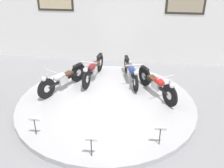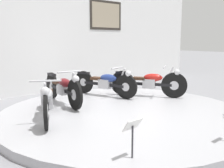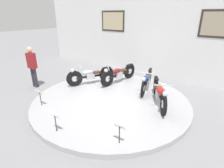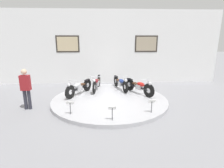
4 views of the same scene
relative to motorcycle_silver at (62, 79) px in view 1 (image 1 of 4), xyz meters
name	(u,v)px [view 1 (image 1 of 4)]	position (x,y,z in m)	size (l,w,h in m)	color
ground_plane	(106,106)	(1.45, -0.56, -0.53)	(60.00, 60.00, 0.00)	gray
display_platform	(106,104)	(1.45, -0.56, -0.46)	(5.13, 5.13, 0.15)	#ADADB2
back_wall	(119,4)	(1.45, 2.96, 1.70)	(14.00, 0.22, 4.46)	white
motorcycle_silver	(62,79)	(0.00, 0.00, 0.00)	(1.02, 1.75, 0.79)	black
motorcycle_maroon	(93,69)	(0.82, 0.80, 0.01)	(0.54, 1.99, 0.80)	black
motorcycle_blue	(131,71)	(2.09, 0.80, -0.01)	(0.67, 1.90, 0.78)	black
motorcycle_red	(157,84)	(2.91, 0.00, 0.01)	(1.10, 1.73, 0.80)	black
info_placard_front_left	(34,122)	(-0.01, -2.23, -0.01)	(0.26, 0.11, 0.51)	#333338
info_placard_front_centre	(91,142)	(1.45, -2.78, -0.01)	(0.26, 0.11, 0.51)	#333338
info_placard_front_right	(160,131)	(2.91, -2.23, -0.01)	(0.26, 0.11, 0.51)	#333338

